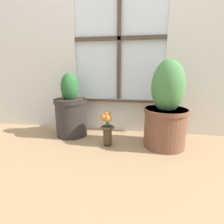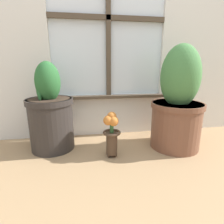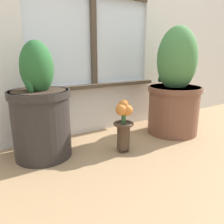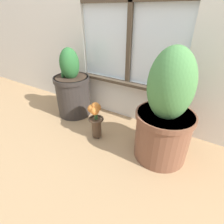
% 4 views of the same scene
% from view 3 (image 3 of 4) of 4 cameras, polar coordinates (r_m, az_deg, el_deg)
% --- Properties ---
extents(ground_plane, '(10.00, 10.00, 0.00)m').
position_cam_3_polar(ground_plane, '(1.22, 7.48, -11.50)').
color(ground_plane, tan).
extents(potted_plant_left, '(0.31, 0.31, 0.61)m').
position_cam_3_polar(potted_plant_left, '(1.19, -18.14, -0.06)').
color(potted_plant_left, '#2D2826').
rests_on(potted_plant_left, ground_plane).
extents(potted_plant_right, '(0.36, 0.36, 0.72)m').
position_cam_3_polar(potted_plant_right, '(1.54, 16.06, 5.85)').
color(potted_plant_right, brown).
rests_on(potted_plant_right, ground_plane).
extents(flower_vase, '(0.11, 0.11, 0.30)m').
position_cam_3_polar(flower_vase, '(1.21, 2.98, -2.55)').
color(flower_vase, '#473323').
rests_on(flower_vase, ground_plane).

